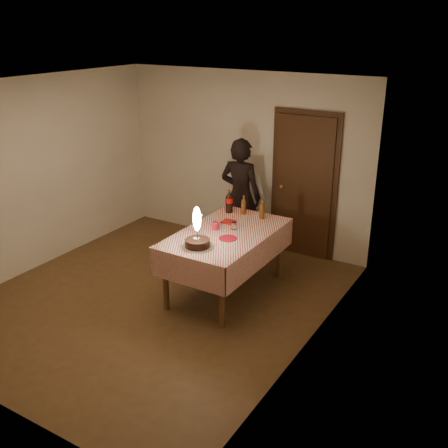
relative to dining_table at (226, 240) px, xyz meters
The scene contains 12 objects.
ground 1.16m from the dining_table, 136.81° to the right, with size 4.00×4.50×0.01m, color brown.
room_shell 1.26m from the dining_table, 138.98° to the right, with size 4.04×4.54×2.62m.
dining_table is the anchor object (origin of this frame).
birthday_cake 0.60m from the dining_table, 95.40° to the right, with size 0.36×0.36×0.49m.
red_plate 0.23m from the dining_table, 53.01° to the right, with size 0.22×0.22×0.01m, color red.
red_cup 0.23m from the dining_table, behind, with size 0.08×0.08×0.10m, color red.
clear_cup 0.21m from the dining_table, 75.96° to the left, with size 0.07×0.07×0.09m, color white.
napkin_stack 0.35m from the dining_table, 116.15° to the left, with size 0.15×0.15×0.02m, color #B01414.
cola_bottle 0.76m from the dining_table, 117.68° to the left, with size 0.10×0.10×0.32m.
amber_bottle_left 0.73m from the dining_table, 101.26° to the left, with size 0.06×0.06×0.25m.
amber_bottle_right 0.71m from the dining_table, 76.20° to the left, with size 0.06×0.06×0.25m.
photographer 1.33m from the dining_table, 111.81° to the left, with size 0.65×0.47×1.72m.
Camera 1 is at (3.72, -4.47, 3.26)m, focal length 42.00 mm.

